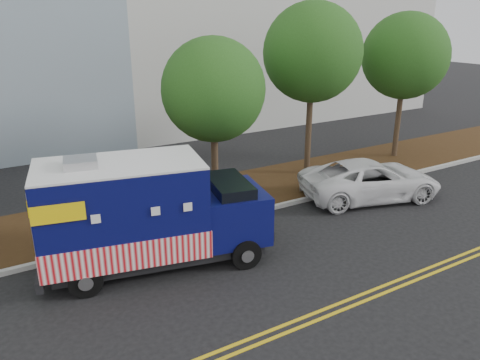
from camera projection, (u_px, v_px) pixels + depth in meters
ground at (204, 247)px, 14.63m from camera, size 120.00×120.00×0.00m
curb at (186, 228)px, 15.74m from camera, size 120.00×0.18×0.15m
mulch_strip at (162, 208)px, 17.44m from camera, size 120.00×4.00×0.15m
centerline_near at (289, 323)px, 11.03m from camera, size 120.00×0.10×0.01m
centerline_far at (296, 329)px, 10.82m from camera, size 120.00×0.10×0.01m
tree_b at (213, 90)px, 16.50m from camera, size 3.71×3.71×6.22m
tree_c at (312, 53)px, 19.34m from camera, size 4.12×4.12×7.45m
tree_d at (405, 56)px, 21.98m from camera, size 4.04×4.04×7.05m
sign_post at (112, 205)px, 14.73m from camera, size 0.06×0.06×2.40m
food_truck at (144, 217)px, 13.09m from camera, size 6.77×3.59×3.39m
white_car at (371, 180)px, 18.31m from camera, size 5.99×3.96×1.53m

